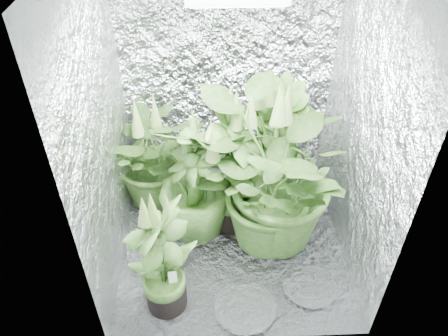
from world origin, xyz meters
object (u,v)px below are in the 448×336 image
plant_a (154,156)px  circulation_fan (308,202)px  plant_b (233,169)px  plant_c (272,149)px  plant_f (162,259)px  plant_d (195,184)px  plant_e (276,181)px

plant_a → circulation_fan: bearing=-12.2°
plant_b → plant_c: size_ratio=1.02×
plant_f → plant_c: bearing=51.3°
plant_d → circulation_fan: plant_d is taller
plant_f → circulation_fan: size_ratio=2.76×
plant_a → plant_f: size_ratio=1.03×
plant_e → plant_f: bearing=-146.2°
plant_b → plant_c: (0.31, 0.26, -0.02)m
plant_b → circulation_fan: 0.71m
plant_c → plant_d: (-0.59, -0.33, -0.04)m
plant_a → plant_b: 0.67m
plant_a → plant_c: plant_c is taller
plant_a → plant_c: bearing=-2.6°
plant_e → circulation_fan: bearing=39.2°
plant_a → plant_d: 0.49m
plant_c → plant_d: bearing=-150.3°
plant_d → plant_e: 0.58m
circulation_fan → plant_f: bearing=-147.4°
plant_e → circulation_fan: (0.32, 0.26, -0.45)m
plant_b → plant_d: plant_b is taller
plant_e → plant_f: 0.90m
plant_c → circulation_fan: (0.28, -0.22, -0.37)m
plant_d → plant_f: 0.66m
plant_c → plant_d: size_ratio=1.08×
plant_b → plant_e: 0.35m
plant_b → plant_f: plant_b is taller
plant_b → plant_f: (-0.46, -0.71, -0.10)m
plant_f → plant_d: bearing=73.3°
plant_b → circulation_fan: (0.59, 0.05, -0.39)m
plant_f → circulation_fan: (1.06, 0.75, -0.29)m
plant_a → plant_e: bearing=-31.0°
plant_e → plant_d: bearing=165.2°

